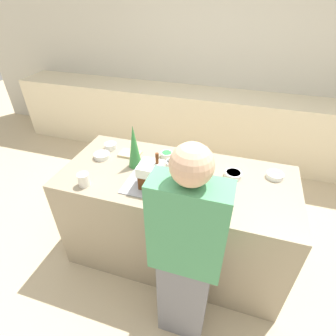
# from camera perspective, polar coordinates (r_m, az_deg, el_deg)

# --- Properties ---
(ground_plane) EXTENTS (12.00, 12.00, 0.00)m
(ground_plane) POSITION_cam_1_polar(r_m,az_deg,el_deg) (2.70, 1.58, -17.47)
(ground_plane) COLOR #C6B28E
(wall_back) EXTENTS (8.00, 0.05, 2.60)m
(wall_back) POSITION_cam_1_polar(r_m,az_deg,el_deg) (3.95, 11.65, 22.21)
(wall_back) COLOR beige
(wall_back) RESTS_ON ground_plane
(back_cabinet_block) EXTENTS (6.00, 0.60, 0.92)m
(back_cabinet_block) POSITION_cam_1_polar(r_m,az_deg,el_deg) (3.91, 9.56, 9.25)
(back_cabinet_block) COLOR beige
(back_cabinet_block) RESTS_ON ground_plane
(kitchen_island) EXTENTS (1.84, 0.84, 0.92)m
(kitchen_island) POSITION_cam_1_polar(r_m,az_deg,el_deg) (2.35, 1.76, -10.69)
(kitchen_island) COLOR gray
(kitchen_island) RESTS_ON ground_plane
(baking_tray) EXTENTS (0.40, 0.30, 0.01)m
(baking_tray) POSITION_cam_1_polar(r_m,az_deg,el_deg) (1.95, -3.63, -3.82)
(baking_tray) COLOR #9E9EA8
(baking_tray) RESTS_ON kitchen_island
(gingerbread_house) EXTENTS (0.17, 0.17, 0.27)m
(gingerbread_house) POSITION_cam_1_polar(r_m,az_deg,el_deg) (1.89, -3.73, -1.37)
(gingerbread_house) COLOR #5B2D14
(gingerbread_house) RESTS_ON baking_tray
(decorative_tree) EXTENTS (0.11, 0.11, 0.36)m
(decorative_tree) POSITION_cam_1_polar(r_m,az_deg,el_deg) (2.08, -7.39, 4.63)
(decorative_tree) COLOR #33843D
(decorative_tree) RESTS_ON kitchen_island
(candy_bowl_far_right) EXTENTS (0.10, 0.10, 0.05)m
(candy_bowl_far_right) POSITION_cam_1_polar(r_m,az_deg,el_deg) (2.26, -0.29, 2.95)
(candy_bowl_far_right) COLOR white
(candy_bowl_far_right) RESTS_ON kitchen_island
(candy_bowl_front_corner) EXTENTS (0.13, 0.13, 0.04)m
(candy_bowl_front_corner) POSITION_cam_1_polar(r_m,az_deg,el_deg) (2.09, 14.01, -1.32)
(candy_bowl_front_corner) COLOR white
(candy_bowl_front_corner) RESTS_ON kitchen_island
(candy_bowl_near_tray_left) EXTENTS (0.13, 0.13, 0.04)m
(candy_bowl_near_tray_left) POSITION_cam_1_polar(r_m,az_deg,el_deg) (2.32, -14.19, 2.67)
(candy_bowl_near_tray_left) COLOR silver
(candy_bowl_near_tray_left) RESTS_ON kitchen_island
(candy_bowl_far_left) EXTENTS (0.13, 0.13, 0.04)m
(candy_bowl_far_left) POSITION_cam_1_polar(r_m,az_deg,el_deg) (2.18, 22.26, -1.46)
(candy_bowl_far_left) COLOR white
(candy_bowl_far_left) RESTS_ON kitchen_island
(candy_bowl_behind_tray) EXTENTS (0.11, 0.11, 0.05)m
(candy_bowl_behind_tray) POSITION_cam_1_polar(r_m,az_deg,el_deg) (2.43, -12.40, 4.73)
(candy_bowl_behind_tray) COLOR silver
(candy_bowl_behind_tray) RESTS_ON kitchen_island
(candy_bowl_beside_tree) EXTENTS (0.14, 0.14, 0.05)m
(candy_bowl_beside_tree) POSITION_cam_1_polar(r_m,az_deg,el_deg) (2.11, 6.85, 0.16)
(candy_bowl_beside_tree) COLOR white
(candy_bowl_beside_tree) RESTS_ON kitchen_island
(candy_bowl_center_rear) EXTENTS (0.13, 0.13, 0.05)m
(candy_bowl_center_rear) POSITION_cam_1_polar(r_m,az_deg,el_deg) (2.13, 1.22, 0.91)
(candy_bowl_center_rear) COLOR silver
(candy_bowl_center_rear) RESTS_ON kitchen_island
(cookbook) EXTENTS (0.18, 0.13, 0.02)m
(cookbook) POSITION_cam_1_polar(r_m,az_deg,el_deg) (2.32, -8.27, 3.08)
(cookbook) COLOR #CCB78C
(cookbook) RESTS_ON kitchen_island
(mug) EXTENTS (0.09, 0.09, 0.10)m
(mug) POSITION_cam_1_polar(r_m,az_deg,el_deg) (2.02, -17.87, -2.43)
(mug) COLOR white
(mug) RESTS_ON kitchen_island
(person) EXTENTS (0.42, 0.52, 1.59)m
(person) POSITION_cam_1_polar(r_m,az_deg,el_deg) (1.64, 3.94, -18.69)
(person) COLOR slate
(person) RESTS_ON ground_plane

